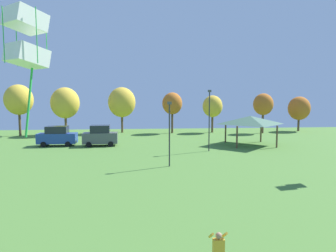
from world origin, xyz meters
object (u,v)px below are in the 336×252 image
object	(u,v)px
parked_car_second_from_left	(100,136)
park_pavilion	(250,120)
treeline_tree_1	(65,103)
treeline_tree_6	(299,108)
light_post_2	(169,130)
treeline_tree_4	(213,106)
treeline_tree_5	(263,104)
treeline_tree_3	(172,104)
light_post_0	(209,117)
treeline_tree_0	(19,100)
kite_flying_1	(26,39)
parked_car_leftmost	(57,136)
treeline_tree_2	(122,102)

from	to	relation	value
parked_car_second_from_left	park_pavilion	xyz separation A→B (m)	(18.33, -0.97, 1.85)
treeline_tree_1	treeline_tree_6	distance (m)	39.36
park_pavilion	light_post_2	world-z (taller)	light_post_2
treeline_tree_4	treeline_tree_5	distance (m)	8.23
treeline_tree_3	treeline_tree_5	distance (m)	14.93
light_post_0	treeline_tree_0	size ratio (longest dim) A/B	0.85
parked_car_second_from_left	light_post_0	size ratio (longest dim) A/B	0.63
light_post_0	treeline_tree_1	bearing A→B (deg)	139.43
parked_car_second_from_left	light_post_2	distance (m)	13.90
treeline_tree_0	treeline_tree_4	distance (m)	30.54
kite_flying_1	park_pavilion	xyz separation A→B (m)	(16.05, 28.29, -4.11)
treeline_tree_6	parked_car_second_from_left	bearing A→B (deg)	-157.78
treeline_tree_1	light_post_0	bearing A→B (deg)	-40.57
parked_car_leftmost	treeline_tree_3	distance (m)	19.77
kite_flying_1	parked_car_second_from_left	bearing A→B (deg)	94.47
kite_flying_1	treeline_tree_4	size ratio (longest dim) A/B	0.48
treeline_tree_0	treeline_tree_4	world-z (taller)	treeline_tree_0
treeline_tree_2	treeline_tree_5	distance (m)	23.32
treeline_tree_0	treeline_tree_6	distance (m)	46.08
park_pavilion	treeline_tree_0	bearing A→B (deg)	159.56
parked_car_second_from_left	treeline_tree_0	xyz separation A→B (m)	(-13.57, 10.92, 4.27)
treeline_tree_1	treeline_tree_3	world-z (taller)	treeline_tree_1
treeline_tree_0	light_post_2	bearing A→B (deg)	-47.25
park_pavilion	treeline_tree_6	world-z (taller)	treeline_tree_6
parked_car_second_from_left	parked_car_leftmost	bearing A→B (deg)	173.00
treeline_tree_1	treeline_tree_5	size ratio (longest dim) A/B	1.14
parked_car_second_from_left	treeline_tree_2	size ratio (longest dim) A/B	0.55
treeline_tree_4	treeline_tree_0	bearing A→B (deg)	-176.80
kite_flying_1	treeline_tree_0	xyz separation A→B (m)	(-15.86, 40.18, -1.69)
kite_flying_1	treeline_tree_5	bearing A→B (deg)	60.57
treeline_tree_4	treeline_tree_6	xyz separation A→B (m)	(15.53, 0.62, -0.40)
park_pavilion	light_post_0	xyz separation A→B (m)	(-6.02, -3.81, 0.66)
treeline_tree_2	treeline_tree_6	distance (m)	30.66
parked_car_leftmost	parked_car_second_from_left	world-z (taller)	parked_car_second_from_left
light_post_2	treeline_tree_2	world-z (taller)	treeline_tree_2
light_post_0	treeline_tree_3	world-z (taller)	treeline_tree_3
park_pavilion	light_post_0	world-z (taller)	light_post_0
light_post_0	treeline_tree_2	size ratio (longest dim) A/B	0.88
kite_flying_1	light_post_2	bearing A→B (deg)	74.07
kite_flying_1	treeline_tree_2	bearing A→B (deg)	90.65
light_post_2	treeline_tree_5	distance (m)	28.66
treeline_tree_0	treeline_tree_2	size ratio (longest dim) A/B	1.04
light_post_0	light_post_2	distance (m)	8.53
treeline_tree_2	treeline_tree_4	xyz separation A→B (m)	(15.10, -1.14, -0.69)
park_pavilion	treeline_tree_6	xyz separation A→B (m)	(14.09, 14.21, 0.89)
light_post_0	treeline_tree_0	bearing A→B (deg)	148.76
light_post_0	treeline_tree_5	world-z (taller)	light_post_0
kite_flying_1	treeline_tree_1	size ratio (longest dim) A/B	0.40
light_post_2	treeline_tree_4	size ratio (longest dim) A/B	0.88
parked_car_second_from_left	kite_flying_1	bearing A→B (deg)	-87.78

